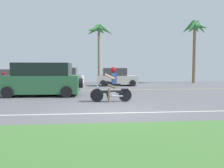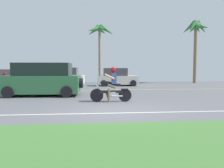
# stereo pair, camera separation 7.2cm
# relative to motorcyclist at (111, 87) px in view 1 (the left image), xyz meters

# --- Properties ---
(ground) EXTENTS (56.00, 30.00, 0.04)m
(ground) POSITION_rel_motorcyclist_xyz_m (-0.13, 0.81, -0.72)
(ground) COLOR slate
(grass_median) EXTENTS (56.00, 3.80, 0.06)m
(grass_median) POSITION_rel_motorcyclist_xyz_m (-0.13, -6.29, -0.67)
(grass_median) COLOR #477A38
(grass_median) RESTS_ON ground
(lane_line_near) EXTENTS (50.40, 0.12, 0.01)m
(lane_line_near) POSITION_rel_motorcyclist_xyz_m (-0.13, -2.75, -0.70)
(lane_line_near) COLOR silver
(lane_line_near) RESTS_ON ground
(lane_line_far) EXTENTS (50.40, 0.12, 0.01)m
(lane_line_far) POSITION_rel_motorcyclist_xyz_m (-0.13, 5.87, -0.70)
(lane_line_far) COLOR yellow
(lane_line_far) RESTS_ON ground
(motorcyclist) EXTENTS (1.99, 0.65, 1.66)m
(motorcyclist) POSITION_rel_motorcyclist_xyz_m (0.00, 0.00, 0.00)
(motorcyclist) COLOR black
(motorcyclist) RESTS_ON ground
(suv_nearby) EXTENTS (4.60, 2.39, 1.92)m
(suv_nearby) POSITION_rel_motorcyclist_xyz_m (-3.79, 2.77, 0.23)
(suv_nearby) COLOR #2D663D
(suv_nearby) RESTS_ON ground
(parked_car_1) EXTENTS (4.09, 2.17, 1.68)m
(parked_car_1) POSITION_rel_motorcyclist_xyz_m (-3.56, 10.65, 0.08)
(parked_car_1) COLOR white
(parked_car_1) RESTS_ON ground
(parked_car_2) EXTENTS (3.68, 2.04, 1.63)m
(parked_car_2) POSITION_rel_motorcyclist_xyz_m (1.41, 9.96, 0.06)
(parked_car_2) COLOR beige
(parked_car_2) RESTS_ON ground
(palm_tree_0) EXTENTS (2.99, 3.14, 6.80)m
(palm_tree_0) POSITION_rel_motorcyclist_xyz_m (10.40, 12.92, 4.93)
(palm_tree_0) COLOR brown
(palm_tree_0) RESTS_ON ground
(palm_tree_1) EXTENTS (3.15, 3.25, 6.43)m
(palm_tree_1) POSITION_rel_motorcyclist_xyz_m (-0.02, 13.65, 4.74)
(palm_tree_1) COLOR #846B4C
(palm_tree_1) RESTS_ON ground
(motorcyclist_distant) EXTENTS (1.60, 0.56, 1.35)m
(motorcyclist_distant) POSITION_rel_motorcyclist_xyz_m (-7.25, 6.47, -0.13)
(motorcyclist_distant) COLOR black
(motorcyclist_distant) RESTS_ON ground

